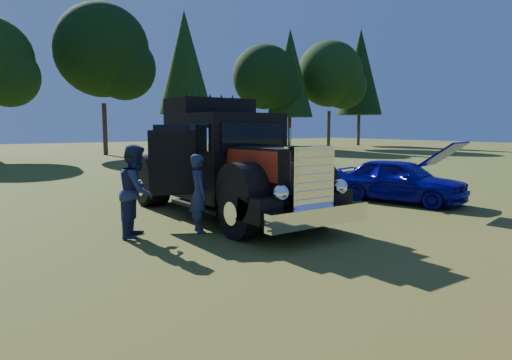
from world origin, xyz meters
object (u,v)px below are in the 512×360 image
(diamond_t_truck, at_px, (228,167))
(spectator_near, at_px, (199,193))
(hotrod_coupe, at_px, (400,180))
(spectator_far, at_px, (137,191))

(diamond_t_truck, distance_m, spectator_near, 1.80)
(hotrod_coupe, distance_m, spectator_near, 6.87)
(spectator_near, height_order, spectator_far, spectator_far)
(diamond_t_truck, xyz_separation_m, spectator_near, (-1.39, -1.06, -0.43))
(diamond_t_truck, relative_size, spectator_far, 3.74)
(spectator_far, bearing_deg, diamond_t_truck, -41.29)
(hotrod_coupe, xyz_separation_m, spectator_far, (-8.10, 0.42, 0.28))
(hotrod_coupe, relative_size, spectator_near, 2.56)
(spectator_near, relative_size, spectator_far, 0.89)
(spectator_near, bearing_deg, diamond_t_truck, -39.02)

